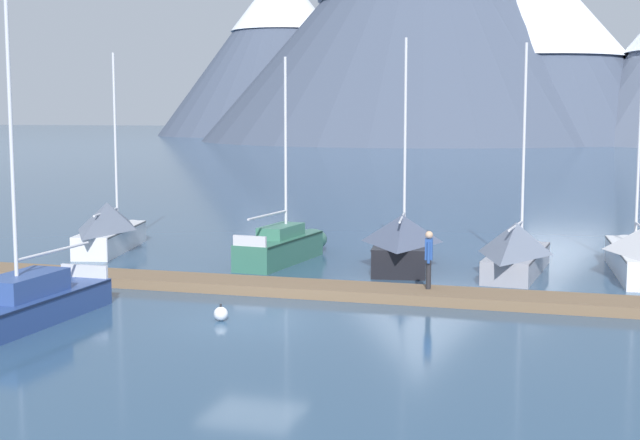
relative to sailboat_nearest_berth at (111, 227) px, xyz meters
The scene contains 13 objects.
ground_plane 14.12m from the sailboat_nearest_berth, 45.45° to the right, with size 700.00×700.00×0.00m, color #2D4C6B.
mountain_west_summit 193.87m from the sailboat_nearest_berth, 107.41° to the left, with size 61.70×61.70×41.81m.
mountain_central_massif 153.87m from the sailboat_nearest_berth, 96.16° to the left, with size 88.22×88.22×50.52m.
mountain_shoulder_ridge 150.42m from the sailboat_nearest_berth, 87.53° to the left, with size 59.38×59.38×35.35m.
dock 11.61m from the sailboat_nearest_berth, 31.43° to the right, with size 23.03×2.18×0.30m.
sailboat_nearest_berth is the anchor object (origin of this frame).
sailboat_second_berth 12.96m from the sailboat_nearest_berth, 70.37° to the right, with size 1.73×6.60×8.19m.
sailboat_mid_dock_port 7.50m from the sailboat_nearest_berth, ahead, with size 1.88×6.36×7.42m.
sailboat_mid_dock_starboard 11.83m from the sailboat_nearest_berth, ahead, with size 2.67×6.41×8.07m.
sailboat_far_berth 15.87m from the sailboat_nearest_berth, ahead, with size 2.06×6.72×7.78m.
sailboat_outer_slip 19.75m from the sailboat_nearest_berth, ahead, with size 2.24×7.59×6.62m.
person_on_dock 14.84m from the sailboat_nearest_berth, 22.47° to the right, with size 0.27×0.59×1.69m.
mooring_buoy_channel_marker 13.62m from the sailboat_nearest_berth, 48.31° to the right, with size 0.37×0.37×0.45m.
Camera 1 is at (8.46, -21.60, 5.39)m, focal length 50.95 mm.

